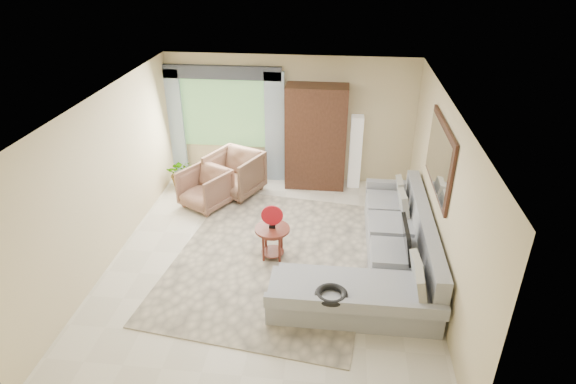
# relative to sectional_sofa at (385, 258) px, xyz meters

# --- Properties ---
(ground) EXTENTS (6.00, 6.00, 0.00)m
(ground) POSITION_rel_sectional_sofa_xyz_m (-1.78, 0.18, -0.28)
(ground) COLOR silver
(ground) RESTS_ON ground
(area_rug) EXTENTS (3.50, 4.36, 0.02)m
(area_rug) POSITION_rel_sectional_sofa_xyz_m (-1.75, 0.22, -0.27)
(area_rug) COLOR #BCAE95
(area_rug) RESTS_ON ground
(sectional_sofa) EXTENTS (2.30, 3.46, 0.90)m
(sectional_sofa) POSITION_rel_sectional_sofa_xyz_m (0.00, 0.00, 0.00)
(sectional_sofa) COLOR #93949A
(sectional_sofa) RESTS_ON ground
(tv_screen) EXTENTS (0.14, 0.74, 0.48)m
(tv_screen) POSITION_rel_sectional_sofa_xyz_m (0.27, -0.11, 0.44)
(tv_screen) COLOR black
(tv_screen) RESTS_ON sectional_sofa
(garden_hose) EXTENTS (0.43, 0.43, 0.09)m
(garden_hose) POSITION_rel_sectional_sofa_xyz_m (-0.78, -1.25, 0.26)
(garden_hose) COLOR black
(garden_hose) RESTS_ON sectional_sofa
(coffee_table) EXTENTS (0.55, 0.55, 0.55)m
(coffee_table) POSITION_rel_sectional_sofa_xyz_m (-1.75, 0.23, 0.01)
(coffee_table) COLOR #501D15
(coffee_table) RESTS_ON ground
(red_disc) EXTENTS (0.34, 0.05, 0.34)m
(red_disc) POSITION_rel_sectional_sofa_xyz_m (-1.75, 0.23, 0.50)
(red_disc) COLOR #AC111B
(red_disc) RESTS_ON coffee_table
(armchair_left) EXTENTS (1.09, 1.10, 0.74)m
(armchair_left) POSITION_rel_sectional_sofa_xyz_m (-3.25, 1.78, 0.09)
(armchair_left) COLOR #865F49
(armchair_left) RESTS_ON ground
(armchair_right) EXTENTS (1.23, 1.24, 0.86)m
(armchair_right) POSITION_rel_sectional_sofa_xyz_m (-2.80, 2.36, 0.15)
(armchair_right) COLOR brown
(armchair_right) RESTS_ON ground
(potted_plant) EXTENTS (0.66, 0.62, 0.60)m
(potted_plant) POSITION_rel_sectional_sofa_xyz_m (-3.97, 2.53, 0.02)
(potted_plant) COLOR #999999
(potted_plant) RESTS_ON ground
(armoire) EXTENTS (1.20, 0.55, 2.10)m
(armoire) POSITION_rel_sectional_sofa_xyz_m (-1.23, 2.90, 0.77)
(armoire) COLOR #321B10
(armoire) RESTS_ON ground
(floor_lamp) EXTENTS (0.24, 0.24, 1.50)m
(floor_lamp) POSITION_rel_sectional_sofa_xyz_m (-0.43, 2.96, 0.47)
(floor_lamp) COLOR silver
(floor_lamp) RESTS_ON ground
(window) EXTENTS (1.80, 0.04, 1.40)m
(window) POSITION_rel_sectional_sofa_xyz_m (-3.13, 3.15, 1.12)
(window) COLOR #669E59
(window) RESTS_ON wall_back
(curtain_left) EXTENTS (0.40, 0.08, 2.30)m
(curtain_left) POSITION_rel_sectional_sofa_xyz_m (-4.18, 3.06, 0.87)
(curtain_left) COLOR #9EB7CC
(curtain_left) RESTS_ON ground
(curtain_right) EXTENTS (0.40, 0.08, 2.30)m
(curtain_right) POSITION_rel_sectional_sofa_xyz_m (-2.08, 3.06, 0.87)
(curtain_right) COLOR #9EB7CC
(curtain_right) RESTS_ON ground
(valance) EXTENTS (2.40, 0.12, 0.26)m
(valance) POSITION_rel_sectional_sofa_xyz_m (-3.13, 3.08, 1.97)
(valance) COLOR #1E232D
(valance) RESTS_ON wall_back
(wall_mirror) EXTENTS (0.05, 1.70, 1.05)m
(wall_mirror) POSITION_rel_sectional_sofa_xyz_m (0.68, 0.53, 1.47)
(wall_mirror) COLOR black
(wall_mirror) RESTS_ON wall_right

